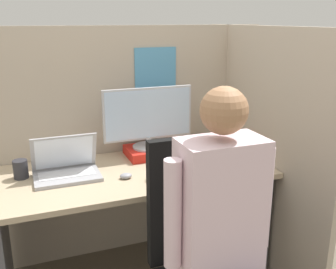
{
  "coord_description": "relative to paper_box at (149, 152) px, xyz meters",
  "views": [
    {
      "loc": [
        -0.59,
        -1.7,
        1.57
      ],
      "look_at": [
        0.14,
        0.18,
        0.97
      ],
      "focal_mm": 42.0,
      "sensor_mm": 36.0,
      "label": 1
    }
  ],
  "objects": [
    {
      "name": "stapler",
      "position": [
        0.51,
        -0.29,
        -0.0
      ],
      "size": [
        0.04,
        0.13,
        0.05
      ],
      "color": "#A31919",
      "rests_on": "desk"
    },
    {
      "name": "person",
      "position": [
        -0.03,
        -1.06,
        0.01
      ],
      "size": [
        0.48,
        0.44,
        1.33
      ],
      "color": "#282D4C",
      "rests_on": "ground"
    },
    {
      "name": "cubicle_panel_right",
      "position": [
        0.65,
        -0.28,
        0.02
      ],
      "size": [
        0.04,
        1.35,
        1.53
      ],
      "color": "tan",
      "rests_on": "ground"
    },
    {
      "name": "carrot_toy",
      "position": [
        -0.12,
        -0.45,
        -0.01
      ],
      "size": [
        0.04,
        0.16,
        0.04
      ],
      "color": "orange",
      "rests_on": "desk"
    },
    {
      "name": "mouse",
      "position": [
        -0.24,
        -0.31,
        -0.01
      ],
      "size": [
        0.07,
        0.05,
        0.03
      ],
      "color": "gray",
      "rests_on": "desk"
    },
    {
      "name": "monitor",
      "position": [
        0.0,
        0.0,
        0.23
      ],
      "size": [
        0.57,
        0.21,
        0.38
      ],
      "color": "#B2B2B7",
      "rests_on": "paper_box"
    },
    {
      "name": "desk",
      "position": [
        -0.16,
        -0.2,
        -0.2
      ],
      "size": [
        1.55,
        0.71,
        0.72
      ],
      "color": "tan",
      "rests_on": "ground"
    },
    {
      "name": "cubicle_panel_back",
      "position": [
        -0.15,
        0.18,
        0.02
      ],
      "size": [
        2.05,
        0.05,
        1.53
      ],
      "color": "tan",
      "rests_on": "ground"
    },
    {
      "name": "coffee_mug",
      "position": [
        0.41,
        0.02,
        0.02
      ],
      "size": [
        0.08,
        0.08,
        0.09
      ],
      "color": "#232328",
      "rests_on": "desk"
    },
    {
      "name": "paper_box",
      "position": [
        0.0,
        0.0,
        0.0
      ],
      "size": [
        0.28,
        0.24,
        0.06
      ],
      "color": "red",
      "rests_on": "desk"
    },
    {
      "name": "pen_cup",
      "position": [
        -0.77,
        -0.09,
        0.02
      ],
      "size": [
        0.08,
        0.08,
        0.1
      ],
      "color": "#28282D",
      "rests_on": "desk"
    },
    {
      "name": "laptop",
      "position": [
        -0.54,
        -0.17,
        0.02
      ],
      "size": [
        0.36,
        0.24,
        0.24
      ],
      "color": "#99999E",
      "rests_on": "desk"
    },
    {
      "name": "office_chair",
      "position": [
        -0.03,
        -0.89,
        -0.22
      ],
      "size": [
        0.52,
        0.56,
        1.06
      ],
      "color": "black",
      "rests_on": "ground"
    }
  ]
}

